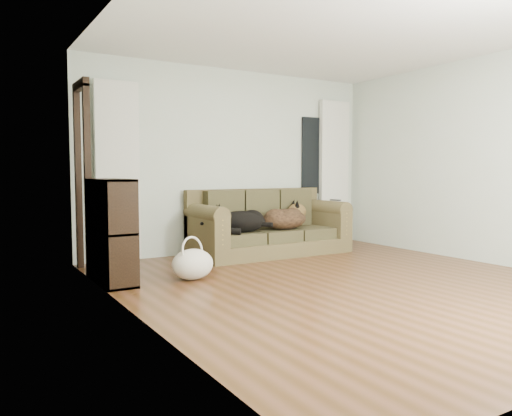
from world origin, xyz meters
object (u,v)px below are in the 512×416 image
dog_black_lab (238,222)px  sofa (270,222)px  dog_shepherd (286,219)px  tote_bag (193,265)px  bookshelf (111,234)px

dog_black_lab → sofa: bearing=25.7°
dog_shepherd → sofa: bearing=-31.8°
tote_bag → bookshelf: bearing=157.2°
sofa → tote_bag: size_ratio=4.80×
sofa → dog_shepherd: (0.20, -0.10, 0.04)m
dog_shepherd → tote_bag: (-1.81, -0.91, -0.33)m
dog_shepherd → dog_black_lab: bearing=-4.7°
sofa → tote_bag: bearing=-148.2°
sofa → tote_bag: sofa is taller
sofa → dog_shepherd: 0.22m
dog_shepherd → bookshelf: (-2.58, -0.58, 0.01)m
dog_black_lab → tote_bag: bearing=-124.0°
dog_black_lab → dog_shepherd: 0.77m
dog_black_lab → bookshelf: (-1.81, -0.57, 0.02)m
bookshelf → tote_bag: bearing=-25.1°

